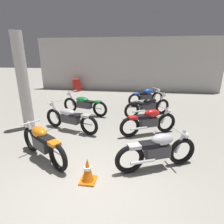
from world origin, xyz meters
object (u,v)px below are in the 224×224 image
(traffic_cone, at_px, (88,171))
(motorcycle_right_row_0, at_px, (158,150))
(support_pillar, at_px, (23,83))
(motorcycle_right_row_3, at_px, (146,97))
(motorcycle_left_row_2, at_px, (84,104))
(motorcycle_left_row_0, at_px, (42,143))
(oil_drum, at_px, (77,85))
(motorcycle_right_row_1, at_px, (149,121))
(motorcycle_right_row_2, at_px, (148,106))
(motorcycle_left_row_1, at_px, (70,118))

(traffic_cone, bearing_deg, motorcycle_right_row_0, 25.23)
(support_pillar, height_order, motorcycle_right_row_3, support_pillar)
(motorcycle_left_row_2, bearing_deg, motorcycle_right_row_3, 34.45)
(support_pillar, bearing_deg, motorcycle_left_row_0, -49.93)
(support_pillar, distance_m, traffic_cone, 4.00)
(support_pillar, distance_m, motorcycle_left_row_2, 2.56)
(motorcycle_left_row_2, relative_size, traffic_cone, 3.92)
(motorcycle_left_row_0, distance_m, oil_drum, 8.77)
(motorcycle_left_row_0, height_order, motorcycle_right_row_1, same)
(motorcycle_left_row_2, distance_m, traffic_cone, 4.39)
(support_pillar, distance_m, motorcycle_right_row_2, 4.77)
(support_pillar, xyz_separation_m, motorcycle_right_row_2, (4.23, 1.88, -1.15))
(motorcycle_left_row_0, bearing_deg, support_pillar, 130.07)
(motorcycle_right_row_0, relative_size, motorcycle_right_row_2, 0.96)
(motorcycle_left_row_0, distance_m, motorcycle_right_row_2, 4.58)
(support_pillar, bearing_deg, motorcycle_left_row_2, 48.51)
(motorcycle_right_row_3, xyz_separation_m, oil_drum, (-4.75, 3.11, -0.03))
(motorcycle_right_row_0, relative_size, traffic_cone, 3.43)
(motorcycle_right_row_2, bearing_deg, motorcycle_left_row_2, -176.56)
(motorcycle_right_row_1, xyz_separation_m, motorcycle_right_row_3, (0.04, 3.54, 0.00))
(motorcycle_left_row_0, distance_m, motorcycle_right_row_1, 3.22)
(support_pillar, relative_size, motorcycle_right_row_3, 1.78)
(motorcycle_left_row_1, bearing_deg, oil_drum, 107.30)
(motorcycle_left_row_1, distance_m, motorcycle_left_row_2, 1.76)
(support_pillar, distance_m, motorcycle_left_row_1, 1.94)
(motorcycle_left_row_1, distance_m, motorcycle_right_row_3, 4.48)
(motorcycle_left_row_0, xyz_separation_m, oil_drum, (-2.08, 8.52, -0.03))
(motorcycle_right_row_2, relative_size, oil_drum, 2.26)
(motorcycle_left_row_2, bearing_deg, motorcycle_right_row_1, -32.54)
(motorcycle_left_row_0, relative_size, motorcycle_right_row_0, 0.92)
(support_pillar, bearing_deg, motorcycle_right_row_1, 0.31)
(motorcycle_left_row_1, bearing_deg, motorcycle_right_row_3, 53.69)
(motorcycle_right_row_3, bearing_deg, motorcycle_right_row_0, -89.33)
(motorcycle_left_row_0, relative_size, motorcycle_right_row_2, 0.89)
(motorcycle_left_row_0, height_order, traffic_cone, motorcycle_left_row_0)
(oil_drum, bearing_deg, support_pillar, -85.43)
(motorcycle_left_row_1, relative_size, motorcycle_right_row_1, 1.14)
(motorcycle_left_row_2, distance_m, oil_drum, 5.37)
(motorcycle_right_row_3, distance_m, traffic_cone, 6.19)
(motorcycle_left_row_1, relative_size, motorcycle_right_row_2, 1.09)
(motorcycle_left_row_2, bearing_deg, motorcycle_left_row_1, -88.64)
(motorcycle_left_row_1, distance_m, motorcycle_right_row_0, 3.23)
(motorcycle_left_row_2, relative_size, motorcycle_right_row_0, 1.14)
(motorcycle_right_row_1, xyz_separation_m, oil_drum, (-4.71, 6.66, -0.03))
(motorcycle_right_row_3, bearing_deg, oil_drum, 146.74)
(support_pillar, relative_size, motorcycle_right_row_0, 1.73)
(motorcycle_right_row_0, bearing_deg, motorcycle_left_row_1, 147.22)
(support_pillar, height_order, motorcycle_right_row_1, support_pillar)
(motorcycle_right_row_1, xyz_separation_m, traffic_cone, (-1.33, -2.49, -0.20))
(oil_drum, bearing_deg, traffic_cone, -69.72)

